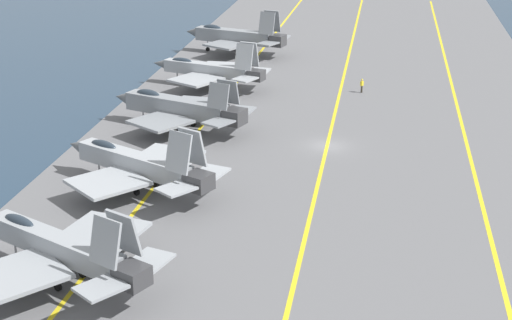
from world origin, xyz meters
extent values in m
plane|color=#23384C|center=(0.00, 0.00, 0.00)|extent=(2000.00, 2000.00, 0.00)
cube|color=slate|center=(0.00, 0.00, 0.20)|extent=(203.27, 50.94, 0.40)
cube|color=yellow|center=(0.00, -14.01, 0.40)|extent=(182.94, 0.95, 0.01)
cube|color=yellow|center=(0.00, 0.00, 0.40)|extent=(182.94, 0.36, 0.01)
cube|color=yellow|center=(0.00, 14.01, 0.40)|extent=(182.92, 3.53, 0.01)
cube|color=#93999E|center=(-30.11, 16.10, 2.99)|extent=(6.80, 11.53, 1.56)
cube|color=#38383A|center=(-33.33, 9.66, 2.99)|extent=(2.49, 2.56, 1.33)
ellipsoid|color=#232D38|center=(-28.47, 19.40, 3.74)|extent=(2.08, 3.02, 0.86)
cube|color=#93999E|center=(-33.60, 17.38, 2.49)|extent=(7.83, 7.76, 0.28)
cube|color=#93999E|center=(-26.99, 14.09, 2.49)|extent=(6.82, 6.37, 0.28)
cube|color=#93999E|center=(-33.48, 11.20, 5.30)|extent=(1.85, 2.46, 3.00)
cube|color=#93999E|center=(-32.01, 10.46, 5.30)|extent=(1.85, 2.46, 3.00)
cube|color=#93999E|center=(-35.06, 11.07, 2.99)|extent=(3.61, 3.51, 0.20)
cube|color=#93999E|center=(-31.15, 9.12, 2.99)|extent=(3.34, 2.99, 0.20)
cylinder|color=#B2B2B7|center=(-28.11, 20.13, 1.31)|extent=(0.16, 0.16, 1.81)
cylinder|color=black|center=(-28.11, 20.13, 0.70)|extent=(0.46, 0.64, 0.60)
cylinder|color=#B2B2B7|center=(-31.64, 15.49, 1.31)|extent=(0.16, 0.16, 1.81)
cylinder|color=black|center=(-31.64, 15.49, 0.70)|extent=(0.46, 0.64, 0.60)
cylinder|color=#B2B2B7|center=(-29.68, 14.51, 1.31)|extent=(0.16, 0.16, 1.81)
cylinder|color=black|center=(-29.68, 14.51, 0.70)|extent=(0.46, 0.64, 0.60)
cube|color=#9EA3A8|center=(-13.70, 15.78, 2.78)|extent=(7.05, 11.77, 1.66)
cone|color=#5B5E60|center=(-10.46, 22.19, 2.78)|extent=(2.46, 2.80, 1.58)
cube|color=#38383A|center=(-17.01, 9.22, 2.78)|extent=(2.61, 2.65, 1.41)
ellipsoid|color=#232D38|center=(-12.01, 19.13, 3.57)|extent=(2.17, 3.09, 0.91)
cube|color=#9EA3A8|center=(-17.11, 17.03, 2.24)|extent=(7.70, 7.67, 0.28)
cube|color=#9EA3A8|center=(-10.67, 13.78, 2.24)|extent=(6.60, 6.44, 0.28)
cube|color=#9EA3A8|center=(-17.19, 10.81, 5.28)|extent=(1.95, 2.54, 3.30)
cube|color=#9EA3A8|center=(-15.63, 10.02, 5.28)|extent=(1.95, 2.54, 3.30)
cube|color=#9EA3A8|center=(-18.77, 10.68, 2.78)|extent=(3.64, 3.55, 0.20)
cube|color=#9EA3A8|center=(-14.79, 8.67, 2.78)|extent=(3.36, 3.05, 0.20)
cylinder|color=#B2B2B7|center=(-11.63, 19.88, 1.17)|extent=(0.16, 0.16, 1.55)
cylinder|color=black|center=(-11.63, 19.88, 0.70)|extent=(0.47, 0.63, 0.60)
cylinder|color=#B2B2B7|center=(-15.30, 15.19, 1.17)|extent=(0.16, 0.16, 1.55)
cylinder|color=black|center=(-15.30, 15.19, 0.70)|extent=(0.47, 0.63, 0.60)
cylinder|color=#B2B2B7|center=(-13.23, 14.14, 1.17)|extent=(0.16, 0.16, 1.55)
cylinder|color=black|center=(-13.23, 14.14, 0.70)|extent=(0.47, 0.63, 0.60)
cube|color=gray|center=(2.92, 16.41, 2.82)|extent=(5.88, 12.07, 1.88)
cone|color=#5B5E60|center=(5.31, 23.05, 2.82)|extent=(2.45, 2.77, 1.78)
cube|color=#38383A|center=(0.48, 9.61, 2.82)|extent=(2.70, 2.58, 1.59)
ellipsoid|color=#232D38|center=(4.17, 19.89, 3.71)|extent=(1.97, 3.13, 1.03)
cube|color=gray|center=(-0.51, 17.20, 2.21)|extent=(7.17, 7.21, 0.28)
cube|color=gray|center=(6.07, 14.84, 2.21)|extent=(5.62, 5.74, 0.28)
cube|color=gray|center=(-0.01, 11.18, 5.09)|extent=(1.56, 2.45, 2.62)
cube|color=gray|center=(1.85, 10.51, 5.09)|extent=(1.56, 2.45, 2.62)
cube|color=gray|center=(-1.56, 10.86, 2.82)|extent=(3.57, 3.39, 0.20)
cube|color=gray|center=(2.84, 9.28, 2.82)|extent=(3.15, 2.74, 0.20)
cylinder|color=#B2B2B7|center=(4.45, 20.66, 1.14)|extent=(0.16, 0.16, 1.49)
cylinder|color=black|center=(4.45, 20.66, 0.70)|extent=(0.41, 0.64, 0.60)
cylinder|color=#B2B2B7|center=(1.27, 15.69, 1.14)|extent=(0.16, 0.16, 1.49)
cylinder|color=black|center=(1.27, 15.69, 0.70)|extent=(0.41, 0.64, 0.60)
cylinder|color=#B2B2B7|center=(3.74, 14.81, 1.14)|extent=(0.16, 0.16, 1.49)
cylinder|color=black|center=(3.74, 14.81, 0.70)|extent=(0.41, 0.64, 0.60)
cube|color=#9EA3A8|center=(19.59, 16.93, 2.74)|extent=(4.64, 11.67, 1.50)
cone|color=#5B5E60|center=(21.44, 23.47, 2.74)|extent=(1.98, 2.52, 1.43)
cube|color=#38383A|center=(17.69, 10.23, 2.74)|extent=(2.18, 2.30, 1.28)
ellipsoid|color=#232D38|center=(20.56, 20.35, 3.45)|extent=(1.57, 2.96, 0.83)
cube|color=#9EA3A8|center=(16.23, 17.47, 2.25)|extent=(7.07, 7.00, 0.28)
cube|color=#9EA3A8|center=(22.73, 15.63, 2.25)|extent=(5.41, 5.22, 0.28)
cube|color=#9EA3A8|center=(17.28, 11.66, 5.09)|extent=(1.53, 2.39, 3.15)
cube|color=#9EA3A8|center=(18.80, 11.23, 5.09)|extent=(1.53, 2.39, 3.15)
cube|color=#9EA3A8|center=(15.75, 11.27, 2.74)|extent=(3.48, 3.21, 0.20)
cube|color=#9EA3A8|center=(19.89, 10.10, 2.74)|extent=(3.01, 2.49, 0.20)
cylinder|color=#B2B2B7|center=(20.78, 21.11, 1.19)|extent=(0.16, 0.16, 1.59)
cylinder|color=black|center=(20.78, 21.11, 0.70)|extent=(0.38, 0.64, 0.60)
cylinder|color=#B2B2B7|center=(18.25, 16.07, 1.19)|extent=(0.16, 0.16, 1.59)
cylinder|color=black|center=(18.25, 16.07, 0.70)|extent=(0.38, 0.64, 0.60)
cylinder|color=#B2B2B7|center=(20.28, 15.50, 1.19)|extent=(0.16, 0.16, 1.59)
cylinder|color=black|center=(20.28, 15.50, 0.70)|extent=(0.38, 0.64, 0.60)
cube|color=gray|center=(38.23, 17.01, 3.11)|extent=(5.14, 12.07, 1.90)
cone|color=#5B5E60|center=(40.16, 23.72, 3.11)|extent=(2.36, 2.68, 1.80)
cube|color=#38383A|center=(36.26, 10.14, 3.11)|extent=(2.64, 2.47, 1.61)
ellipsoid|color=#232D38|center=(39.24, 20.52, 4.01)|extent=(1.81, 3.10, 1.04)
cube|color=gray|center=(35.00, 17.51, 2.49)|extent=(6.57, 6.79, 0.28)
cube|color=gray|center=(41.24, 15.72, 2.49)|extent=(4.76, 5.35, 0.28)
cube|color=gray|center=(35.66, 11.66, 5.67)|extent=(1.56, 2.45, 3.19)
cube|color=gray|center=(37.58, 11.11, 5.67)|extent=(1.56, 2.45, 3.19)
cube|color=gray|center=(34.14, 11.26, 3.11)|extent=(3.51, 3.27, 0.20)
cube|color=gray|center=(38.66, 9.96, 3.11)|extent=(3.02, 2.55, 0.20)
cylinder|color=#B2B2B7|center=(39.46, 21.30, 1.28)|extent=(0.16, 0.16, 1.76)
cylinder|color=black|center=(39.46, 21.30, 0.70)|extent=(0.38, 0.64, 0.60)
cylinder|color=#B2B2B7|center=(36.62, 16.20, 1.28)|extent=(0.16, 0.16, 1.76)
cylinder|color=black|center=(36.62, 16.20, 0.70)|extent=(0.38, 0.64, 0.60)
cylinder|color=#B2B2B7|center=(39.17, 15.47, 1.28)|extent=(0.16, 0.16, 1.76)
cylinder|color=black|center=(39.17, 15.47, 0.70)|extent=(0.38, 0.64, 0.60)
cylinder|color=#383328|center=(20.28, -2.66, 0.84)|extent=(0.24, 0.24, 0.89)
cube|color=yellow|center=(20.28, -2.66, 1.57)|extent=(0.46, 0.43, 0.57)
sphere|color=beige|center=(20.28, -2.66, 1.98)|extent=(0.22, 0.22, 0.22)
sphere|color=yellow|center=(20.28, -2.66, 2.04)|extent=(0.24, 0.24, 0.24)
camera|label=1|loc=(-74.77, -5.13, 27.29)|focal=55.00mm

